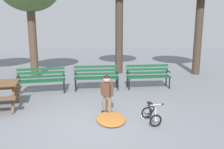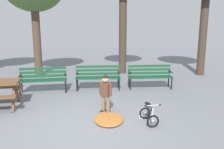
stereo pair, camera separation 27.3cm
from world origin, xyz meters
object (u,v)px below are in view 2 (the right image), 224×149
Objects in this scene: park_bench_right at (150,75)px; child_standing at (106,91)px; kids_bicycle at (149,115)px; park_bench_far_left at (43,78)px; park_bench_left at (98,75)px.

child_standing is (-1.87, -2.31, 0.10)m from park_bench_right.
kids_bicycle is at bearing -39.15° from child_standing.
kids_bicycle is at bearing -46.66° from park_bench_far_left.
park_bench_far_left is at bearing -176.04° from park_bench_left.
park_bench_left is 1.55× the size of child_standing.
park_bench_far_left is at bearing -179.76° from park_bench_right.
park_bench_far_left is at bearing 130.25° from child_standing.
park_bench_far_left is 3.81m from park_bench_right.
child_standing reaches higher than park_bench_right.
park_bench_right is at bearing 73.59° from kids_bicycle.
park_bench_left is 1.90m from park_bench_right.
park_bench_far_left is 1.00× the size of park_bench_left.
child_standing is at bearing -129.06° from park_bench_right.
park_bench_far_left is 4.24m from kids_bicycle.
park_bench_right is 2.97m from child_standing.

